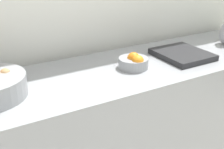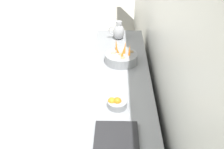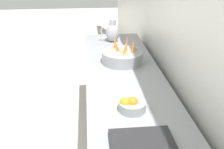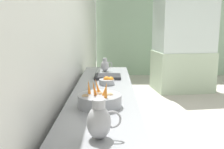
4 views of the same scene
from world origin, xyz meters
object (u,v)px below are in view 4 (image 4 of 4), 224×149
at_px(glass_block_booth, 183,43).
at_px(metal_pitcher_short, 105,65).
at_px(vegetable_colander, 99,100).
at_px(orange_bowl, 107,81).
at_px(metal_pitcher_tall, 99,121).

bearing_deg(glass_block_booth, metal_pitcher_short, -126.63).
bearing_deg(vegetable_colander, orange_bowl, 86.51).
distance_m(metal_pitcher_tall, glass_block_booth, 5.00).
bearing_deg(glass_block_booth, metal_pitcher_tall, -110.55).
height_order(vegetable_colander, orange_bowl, vegetable_colander).
xyz_separation_m(vegetable_colander, metal_pitcher_short, (0.00, 1.65, 0.03)).
distance_m(vegetable_colander, metal_pitcher_tall, 0.64).
xyz_separation_m(orange_bowl, glass_block_booth, (1.74, 3.24, 0.20)).
bearing_deg(metal_pitcher_tall, orange_bowl, 89.16).
xyz_separation_m(vegetable_colander, orange_bowl, (0.05, 0.81, -0.02)).
height_order(orange_bowl, glass_block_booth, glass_block_booth).
xyz_separation_m(orange_bowl, metal_pitcher_short, (-0.05, 0.84, 0.05)).
bearing_deg(metal_pitcher_short, metal_pitcher_tall, -89.36).
distance_m(orange_bowl, glass_block_booth, 3.68).
height_order(metal_pitcher_tall, metal_pitcher_short, metal_pitcher_tall).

